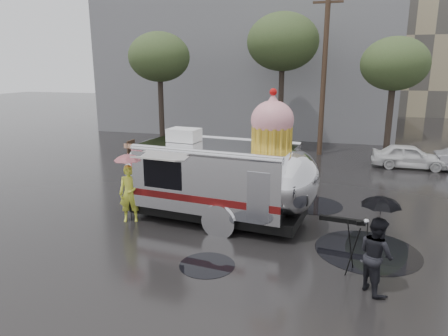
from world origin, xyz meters
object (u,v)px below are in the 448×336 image
(airstream_trailer, at_px, (221,174))
(person_left, at_px, (130,193))
(tripod, at_px, (357,244))
(person_right, at_px, (376,255))

(airstream_trailer, height_order, person_left, airstream_trailer)
(tripod, bearing_deg, person_left, 160.68)
(person_left, distance_m, tripod, 7.17)
(airstream_trailer, bearing_deg, tripod, -25.04)
(person_right, relative_size, tripod, 1.28)
(airstream_trailer, xyz_separation_m, person_right, (4.59, -3.19, -0.67))
(tripod, bearing_deg, airstream_trailer, 142.21)
(person_left, bearing_deg, tripod, -34.97)
(person_left, height_order, tripod, person_left)
(person_right, height_order, tripod, person_right)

